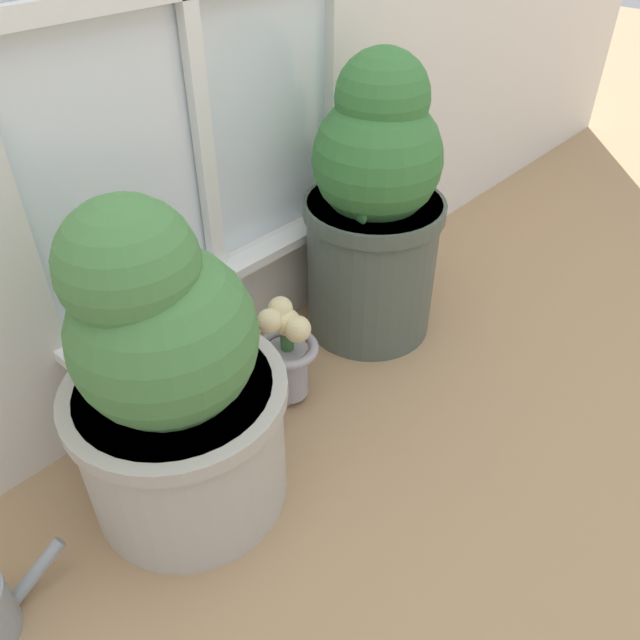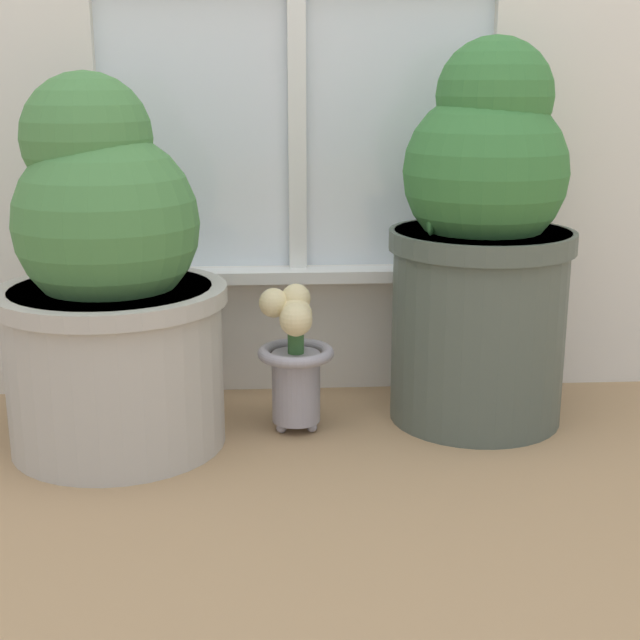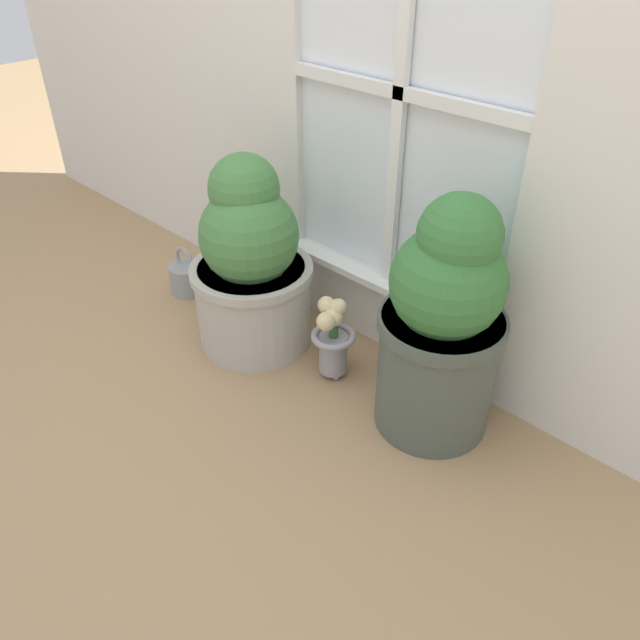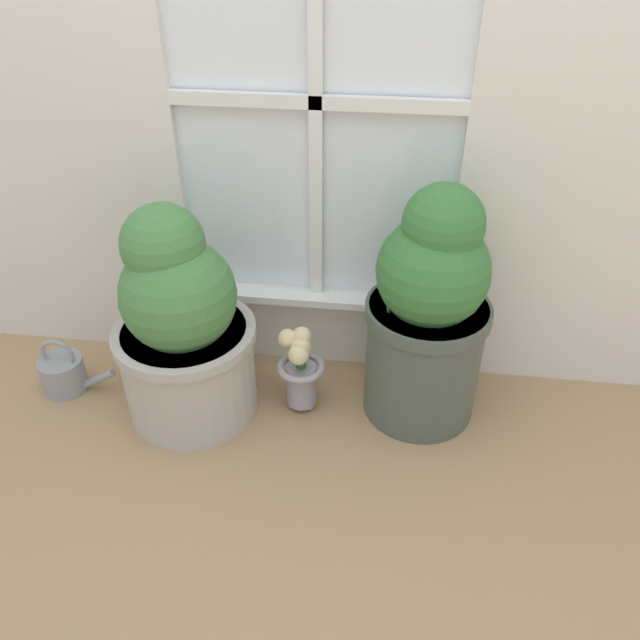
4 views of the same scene
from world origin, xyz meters
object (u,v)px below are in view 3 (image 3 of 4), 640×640
Objects in this scene: potted_plant_right at (442,325)px; watering_can at (188,277)px; potted_plant_left at (251,265)px; flower_vase at (333,337)px.

potted_plant_right is 3.00× the size of watering_can.
potted_plant_left is 2.74× the size of watering_can.
watering_can is at bearing -178.73° from flower_vase.
flower_vase is 1.16× the size of watering_can.
potted_plant_right is (0.68, 0.09, 0.05)m from potted_plant_left.
watering_can is at bearing 176.49° from potted_plant_left.
flower_vase is at bearing 1.27° from watering_can.
potted_plant_left is 0.36m from flower_vase.
potted_plant_right is at bearing 7.37° from potted_plant_left.
flower_vase is (-0.35, -0.05, -0.20)m from potted_plant_right.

